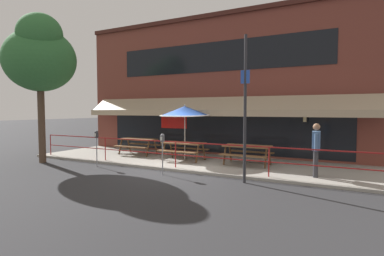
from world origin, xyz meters
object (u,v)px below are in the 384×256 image
object	(u,v)px
picnic_table_centre	(184,146)
street_tree_curbside	(40,56)
picnic_table_right	(247,149)
parking_meter_far	(162,142)
pedestrian_walking	(316,147)
picnic_table_left	(138,142)
patio_umbrella_centre	(185,111)
parking_meter_near	(97,138)
street_sign_pole	(245,108)

from	to	relation	value
picnic_table_centre	street_tree_curbside	distance (m)	7.05
picnic_table_right	parking_meter_far	size ratio (longest dim) A/B	1.27
pedestrian_walking	picnic_table_left	bearing A→B (deg)	170.92
patio_umbrella_centre	parking_meter_far	bearing A→B (deg)	-78.76
parking_meter_near	picnic_table_right	bearing A→B (deg)	25.13
parking_meter_far	parking_meter_near	bearing A→B (deg)	178.64
pedestrian_walking	street_tree_curbside	world-z (taller)	street_tree_curbside
street_tree_curbside	picnic_table_right	bearing A→B (deg)	20.15
street_sign_pole	street_tree_curbside	size ratio (longest dim) A/B	0.74
pedestrian_walking	street_tree_curbside	distance (m)	11.25
patio_umbrella_centre	parking_meter_far	size ratio (longest dim) A/B	1.67
picnic_table_right	parking_meter_far	xyz separation A→B (m)	(-2.22, -2.58, 0.44)
pedestrian_walking	parking_meter_far	size ratio (longest dim) A/B	1.20
picnic_table_right	street_sign_pole	bearing A→B (deg)	-75.01
picnic_table_left	street_tree_curbside	size ratio (longest dim) A/B	0.30
picnic_table_right	patio_umbrella_centre	world-z (taller)	patio_umbrella_centre
parking_meter_far	picnic_table_right	bearing A→B (deg)	49.27
picnic_table_right	parking_meter_near	bearing A→B (deg)	-154.87
picnic_table_left	street_tree_curbside	bearing A→B (deg)	-128.45
patio_umbrella_centre	street_tree_curbside	world-z (taller)	street_tree_curbside
picnic_table_left	patio_umbrella_centre	size ratio (longest dim) A/B	0.76
picnic_table_left	picnic_table_centre	xyz separation A→B (m)	(2.73, -0.43, 0.00)
patio_umbrella_centre	parking_meter_far	world-z (taller)	patio_umbrella_centre
patio_umbrella_centre	pedestrian_walking	xyz separation A→B (m)	(5.28, -0.97, -1.12)
pedestrian_walking	street_sign_pole	size ratio (longest dim) A/B	0.38
picnic_table_left	parking_meter_near	xyz separation A→B (m)	(0.11, -2.78, 0.44)
picnic_table_left	pedestrian_walking	bearing A→B (deg)	-9.08
patio_umbrella_centre	parking_meter_near	distance (m)	3.74
picnic_table_left	picnic_table_right	size ratio (longest dim) A/B	1.00
picnic_table_right	patio_umbrella_centre	xyz separation A→B (m)	(-2.73, -0.04, 1.47)
pedestrian_walking	picnic_table_centre	bearing A→B (deg)	170.81
picnic_table_left	pedestrian_walking	size ratio (longest dim) A/B	1.05
picnic_table_right	picnic_table_left	bearing A→B (deg)	177.16
picnic_table_left	parking_meter_far	world-z (taller)	parking_meter_far
parking_meter_far	street_sign_pole	distance (m)	3.10
picnic_table_left	pedestrian_walking	distance (m)	8.11
parking_meter_far	street_sign_pole	world-z (taller)	street_sign_pole
picnic_table_left	street_sign_pole	size ratio (longest dim) A/B	0.40
picnic_table_centre	parking_meter_near	bearing A→B (deg)	-138.05
parking_meter_near	parking_meter_far	bearing A→B (deg)	-1.36
patio_umbrella_centre	pedestrian_walking	world-z (taller)	patio_umbrella_centre
picnic_table_centre	parking_meter_far	bearing A→B (deg)	-78.24
street_tree_curbside	patio_umbrella_centre	bearing A→B (deg)	28.80
picnic_table_left	parking_meter_far	distance (m)	4.33
picnic_table_left	street_tree_curbside	distance (m)	5.56
parking_meter_far	street_tree_curbside	distance (m)	6.67
parking_meter_near	street_tree_curbside	xyz separation A→B (m)	(-2.66, -0.43, 3.32)
patio_umbrella_centre	picnic_table_right	bearing A→B (deg)	0.78
picnic_table_centre	parking_meter_near	size ratio (longest dim) A/B	1.27
pedestrian_walking	parking_meter_far	xyz separation A→B (m)	(-4.77, -1.57, 0.09)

